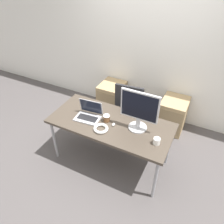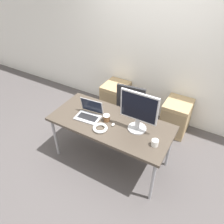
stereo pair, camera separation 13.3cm
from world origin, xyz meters
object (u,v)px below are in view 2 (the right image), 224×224
(cabinet_left, at_px, (116,98))
(coffee_cup_white, at_px, (155,143))
(mouse, at_px, (113,125))
(laptop_center, at_px, (89,114))
(monitor, at_px, (139,112))
(coffee_cup_brown, at_px, (106,118))
(cabinet_right, at_px, (176,117))
(office_chair, at_px, (133,116))
(cable_coil, at_px, (100,128))

(cabinet_left, distance_m, coffee_cup_white, 1.87)
(mouse, bearing_deg, laptop_center, 179.48)
(cabinet_left, relative_size, monitor, 1.08)
(laptop_center, distance_m, coffee_cup_brown, 0.27)
(laptop_center, bearing_deg, cabinet_right, 51.45)
(cabinet_left, height_order, monitor, monitor)
(laptop_center, relative_size, mouse, 6.16)
(laptop_center, xyz_separation_m, coffee_cup_white, (1.01, -0.07, -0.01))
(office_chair, relative_size, monitor, 1.92)
(coffee_cup_white, height_order, cable_coil, coffee_cup_white)
(mouse, bearing_deg, coffee_cup_white, -6.32)
(monitor, distance_m, coffee_cup_white, 0.43)
(monitor, bearing_deg, laptop_center, -172.21)
(monitor, distance_m, mouse, 0.42)
(cabinet_right, relative_size, laptop_center, 1.64)
(office_chair, bearing_deg, cable_coil, -94.39)
(mouse, distance_m, coffee_cup_brown, 0.14)
(cabinet_right, xyz_separation_m, mouse, (-0.58, -1.22, 0.48))
(mouse, relative_size, cable_coil, 0.30)
(coffee_cup_white, xyz_separation_m, coffee_cup_brown, (-0.75, 0.11, 0.00))
(laptop_center, bearing_deg, cable_coil, -28.89)
(office_chair, distance_m, coffee_cup_white, 1.13)
(cabinet_right, xyz_separation_m, cable_coil, (-0.69, -1.37, 0.48))
(monitor, height_order, mouse, monitor)
(monitor, relative_size, coffee_cup_white, 6.50)
(laptop_center, relative_size, coffee_cup_white, 4.29)
(cabinet_left, relative_size, cabinet_right, 1.00)
(office_chair, xyz_separation_m, laptop_center, (-0.35, -0.75, 0.41))
(coffee_cup_white, bearing_deg, cabinet_right, 91.90)
(cabinet_left, distance_m, cable_coil, 1.55)
(coffee_cup_brown, height_order, cable_coil, coffee_cup_brown)
(mouse, relative_size, coffee_cup_brown, 0.63)
(coffee_cup_white, distance_m, cable_coil, 0.74)
(laptop_center, bearing_deg, coffee_cup_white, -4.09)
(mouse, bearing_deg, coffee_cup_brown, 161.98)
(laptop_center, bearing_deg, office_chair, 64.98)
(cabinet_right, bearing_deg, monitor, -103.54)
(monitor, height_order, coffee_cup_white, monitor)
(cabinet_left, distance_m, cabinet_right, 1.22)
(coffee_cup_white, bearing_deg, coffee_cup_brown, 171.62)
(mouse, distance_m, cable_coil, 0.19)
(mouse, xyz_separation_m, coffee_cup_white, (0.62, -0.07, 0.03))
(cabinet_right, height_order, monitor, monitor)
(office_chair, xyz_separation_m, cabinet_right, (0.62, 0.47, -0.10))
(cabinet_right, distance_m, coffee_cup_white, 1.39)
(office_chair, xyz_separation_m, coffee_cup_brown, (-0.09, -0.71, 0.41))
(cabinet_right, relative_size, coffee_cup_white, 7.04)
(coffee_cup_brown, bearing_deg, cable_coil, -84.85)
(office_chair, distance_m, cabinet_right, 0.78)
(mouse, distance_m, coffee_cup_white, 0.63)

